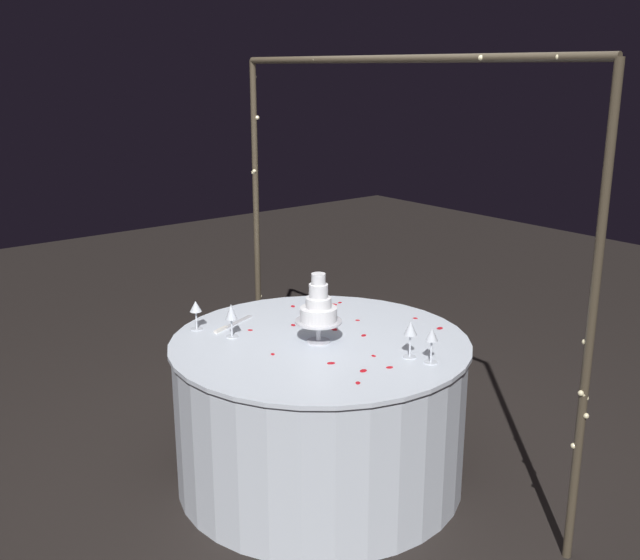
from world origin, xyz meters
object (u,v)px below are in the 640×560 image
at_px(wine_glass_1, 411,330).
at_px(tiered_cake, 318,309).
at_px(wine_glass_3, 231,313).
at_px(decorative_arch, 387,197).
at_px(cake_knife, 231,325).
at_px(wine_glass_0, 432,337).
at_px(wine_glass_2, 196,308).
at_px(main_table, 320,410).

bearing_deg(wine_glass_1, tiered_cake, -153.95).
bearing_deg(tiered_cake, wine_glass_3, -138.41).
relative_size(decorative_arch, cake_knife, 8.23).
bearing_deg(decorative_arch, wine_glass_0, -22.17).
height_order(tiered_cake, wine_glass_2, tiered_cake).
height_order(wine_glass_0, wine_glass_2, wine_glass_0).
bearing_deg(wine_glass_0, cake_knife, -156.23).
bearing_deg(cake_knife, main_table, 26.47).
xyz_separation_m(main_table, wine_glass_2, (-0.50, -0.38, 0.47)).
bearing_deg(decorative_arch, main_table, -90.00).
bearing_deg(main_table, decorative_arch, 90.00).
distance_m(decorative_arch, cake_knife, 1.00).
xyz_separation_m(decorative_arch, wine_glass_3, (-0.30, -0.71, -0.52)).
relative_size(tiered_cake, cake_knife, 1.18).
relative_size(wine_glass_0, wine_glass_3, 0.98).
relative_size(decorative_arch, wine_glass_0, 14.49).
bearing_deg(cake_knife, wine_glass_0, 23.77).
bearing_deg(decorative_arch, wine_glass_1, -29.75).
relative_size(wine_glass_1, cake_knife, 0.60).
xyz_separation_m(wine_glass_0, wine_glass_3, (-0.82, -0.50, -0.00)).
height_order(decorative_arch, tiered_cake, decorative_arch).
height_order(decorative_arch, wine_glass_3, decorative_arch).
bearing_deg(wine_glass_0, tiered_cake, -156.10).
bearing_deg(wine_glass_0, wine_glass_2, -150.33).
bearing_deg(cake_knife, wine_glass_1, 24.78).
xyz_separation_m(decorative_arch, cake_knife, (-0.44, -0.63, -0.63)).
bearing_deg(main_table, tiered_cake, -55.67).
bearing_deg(tiered_cake, wine_glass_0, 23.90).
relative_size(wine_glass_2, cake_knife, 0.52).
bearing_deg(decorative_arch, cake_knife, -124.67).
distance_m(wine_glass_2, wine_glass_3, 0.21).
height_order(main_table, wine_glass_1, wine_glass_1).
xyz_separation_m(wine_glass_2, wine_glass_3, (0.20, 0.08, 0.01)).
xyz_separation_m(decorative_arch, wine_glass_0, (0.52, -0.21, -0.52)).
bearing_deg(decorative_arch, tiered_cake, -88.17).
xyz_separation_m(wine_glass_0, cake_knife, (-0.96, -0.42, -0.11)).
height_order(decorative_arch, cake_knife, decorative_arch).
height_order(main_table, cake_knife, cake_knife).
bearing_deg(wine_glass_1, decorative_arch, 150.25).
bearing_deg(cake_knife, wine_glass_3, -30.68).
height_order(tiered_cake, wine_glass_0, tiered_cake).
bearing_deg(wine_glass_3, wine_glass_1, 33.57).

